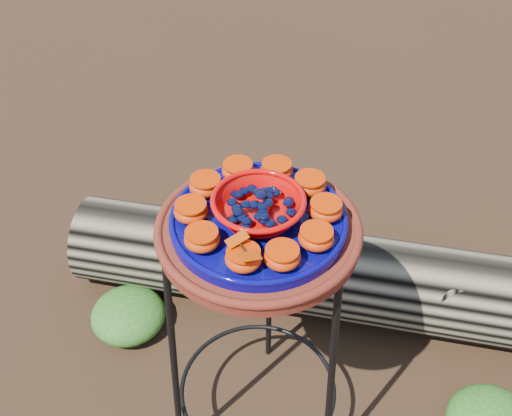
# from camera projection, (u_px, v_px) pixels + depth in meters

# --- Properties ---
(plant_stand) EXTENTS (0.44, 0.44, 0.70)m
(plant_stand) POSITION_uv_depth(u_px,v_px,m) (258.00, 342.00, 1.54)
(plant_stand) COLOR black
(plant_stand) RESTS_ON ground
(terracotta_saucer) EXTENTS (0.41, 0.41, 0.03)m
(terracotta_saucer) POSITION_uv_depth(u_px,v_px,m) (258.00, 232.00, 1.29)
(terracotta_saucer) COLOR #532914
(terracotta_saucer) RESTS_ON plant_stand
(cobalt_plate) EXTENTS (0.35, 0.35, 0.02)m
(cobalt_plate) POSITION_uv_depth(u_px,v_px,m) (258.00, 222.00, 1.27)
(cobalt_plate) COLOR #060059
(cobalt_plate) RESTS_ON terracotta_saucer
(red_bowl) EXTENTS (0.18, 0.18, 0.05)m
(red_bowl) POSITION_uv_depth(u_px,v_px,m) (258.00, 208.00, 1.25)
(red_bowl) COLOR red
(red_bowl) RESTS_ON cobalt_plate
(glass_gems) EXTENTS (0.14, 0.14, 0.02)m
(glass_gems) POSITION_uv_depth(u_px,v_px,m) (258.00, 194.00, 1.22)
(glass_gems) COLOR black
(glass_gems) RESTS_ON red_bowl
(orange_half_0) EXTENTS (0.07, 0.07, 0.04)m
(orange_half_0) POSITION_uv_depth(u_px,v_px,m) (243.00, 258.00, 1.16)
(orange_half_0) COLOR #CC3100
(orange_half_0) RESTS_ON cobalt_plate
(orange_half_1) EXTENTS (0.07, 0.07, 0.04)m
(orange_half_1) POSITION_uv_depth(u_px,v_px,m) (282.00, 257.00, 1.16)
(orange_half_1) COLOR #CC3100
(orange_half_1) RESTS_ON cobalt_plate
(orange_half_2) EXTENTS (0.07, 0.07, 0.04)m
(orange_half_2) POSITION_uv_depth(u_px,v_px,m) (316.00, 238.00, 1.19)
(orange_half_2) COLOR #CC3100
(orange_half_2) RESTS_ON cobalt_plate
(orange_half_3) EXTENTS (0.07, 0.07, 0.04)m
(orange_half_3) POSITION_uv_depth(u_px,v_px,m) (326.00, 210.00, 1.25)
(orange_half_3) COLOR #CC3100
(orange_half_3) RESTS_ON cobalt_plate
(orange_half_4) EXTENTS (0.07, 0.07, 0.04)m
(orange_half_4) POSITION_uv_depth(u_px,v_px,m) (310.00, 185.00, 1.31)
(orange_half_4) COLOR #CC3100
(orange_half_4) RESTS_ON cobalt_plate
(orange_half_5) EXTENTS (0.07, 0.07, 0.04)m
(orange_half_5) POSITION_uv_depth(u_px,v_px,m) (277.00, 170.00, 1.34)
(orange_half_5) COLOR #CC3100
(orange_half_5) RESTS_ON cobalt_plate
(orange_half_6) EXTENTS (0.07, 0.07, 0.04)m
(orange_half_6) POSITION_uv_depth(u_px,v_px,m) (238.00, 171.00, 1.34)
(orange_half_6) COLOR #CC3100
(orange_half_6) RESTS_ON cobalt_plate
(orange_half_7) EXTENTS (0.07, 0.07, 0.04)m
(orange_half_7) POSITION_uv_depth(u_px,v_px,m) (206.00, 186.00, 1.31)
(orange_half_7) COLOR #CC3100
(orange_half_7) RESTS_ON cobalt_plate
(orange_half_8) EXTENTS (0.07, 0.07, 0.04)m
(orange_half_8) POSITION_uv_depth(u_px,v_px,m) (191.00, 211.00, 1.25)
(orange_half_8) COLOR #CC3100
(orange_half_8) RESTS_ON cobalt_plate
(orange_half_9) EXTENTS (0.07, 0.07, 0.04)m
(orange_half_9) POSITION_uv_depth(u_px,v_px,m) (202.00, 239.00, 1.19)
(orange_half_9) COLOR #CC3100
(orange_half_9) RESTS_ON cobalt_plate
(butterfly) EXTENTS (0.10, 0.10, 0.02)m
(butterfly) POSITION_uv_depth(u_px,v_px,m) (243.00, 248.00, 1.14)
(butterfly) COLOR #B93902
(butterfly) RESTS_ON orange_half_0
(driftwood_log) EXTENTS (1.47, 0.47, 0.27)m
(driftwood_log) POSITION_uv_depth(u_px,v_px,m) (305.00, 271.00, 1.99)
(driftwood_log) COLOR black
(driftwood_log) RESTS_ON ground
(foliage_left) EXTENTS (0.23, 0.23, 0.11)m
(foliage_left) POSITION_uv_depth(u_px,v_px,m) (128.00, 314.00, 1.97)
(foliage_left) COLOR #174B12
(foliage_left) RESTS_ON ground
(foliage_back) EXTENTS (0.28, 0.28, 0.14)m
(foliage_back) POSITION_uv_depth(u_px,v_px,m) (239.00, 253.00, 2.14)
(foliage_back) COLOR #174B12
(foliage_back) RESTS_ON ground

